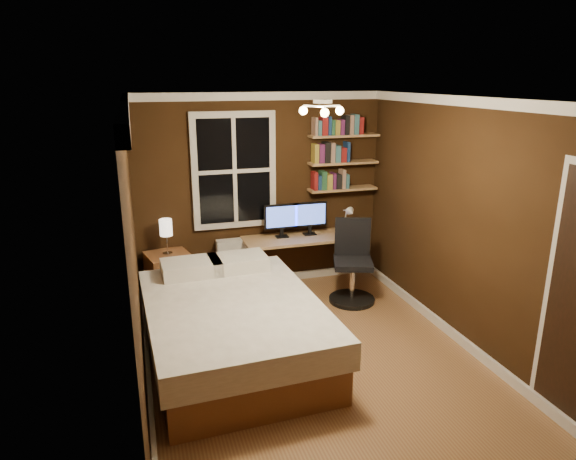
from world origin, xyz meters
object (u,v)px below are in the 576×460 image
object	(u,v)px
desk	(299,242)
nightstand	(169,277)
bedside_lamp	(166,237)
monitor_left	(282,221)
desk_lamp	(347,221)
office_chair	(352,270)
bed	(233,327)
radiator	(235,265)
monitor_right	(310,218)

from	to	relation	value
desk	nightstand	bearing A→B (deg)	178.55
bedside_lamp	desk	bearing A→B (deg)	-1.45
monitor_left	desk_lamp	distance (m)	0.84
desk_lamp	office_chair	xyz separation A→B (m)	(-0.08, -0.41, -0.52)
monitor_left	bedside_lamp	bearing A→B (deg)	-178.80
bed	bedside_lamp	xyz separation A→B (m)	(-0.50, 1.54, 0.51)
nightstand	radiator	xyz separation A→B (m)	(0.85, 0.13, 0.03)
desk	bedside_lamp	bearing A→B (deg)	178.55
bed	monitor_left	bearing A→B (deg)	56.45
monitor_left	desk_lamp	size ratio (longest dim) A/B	1.05
monitor_left	radiator	bearing A→B (deg)	170.57
bedside_lamp	office_chair	world-z (taller)	bedside_lamp
monitor_right	office_chair	distance (m)	0.90
monitor_left	bed	bearing A→B (deg)	-121.24
nightstand	radiator	bearing A→B (deg)	-4.37
monitor_right	bed	bearing A→B (deg)	-130.33
monitor_right	monitor_left	bearing A→B (deg)	180.00
desk	monitor_left	xyz separation A→B (m)	(-0.22, 0.07, 0.28)
monitor_left	monitor_right	bearing A→B (deg)	0.00
bedside_lamp	radiator	size ratio (longest dim) A/B	0.64
radiator	nightstand	bearing A→B (deg)	-171.20
radiator	office_chair	bearing A→B (deg)	-29.72
desk	monitor_left	world-z (taller)	monitor_left
monitor_right	desk_lamp	bearing A→B (deg)	-30.40
desk	office_chair	size ratio (longest dim) A/B	1.43
bed	nightstand	bearing A→B (deg)	105.52
desk_lamp	monitor_left	bearing A→B (deg)	162.91
desk	monitor_right	size ratio (longest dim) A/B	3.15
bed	nightstand	distance (m)	1.62
office_chair	bedside_lamp	bearing A→B (deg)	-176.99
radiator	monitor_right	bearing A→B (deg)	-5.82
monitor_left	monitor_right	world-z (taller)	same
nightstand	monitor_left	bearing A→B (deg)	-11.98
radiator	desk	bearing A→B (deg)	-11.89
bedside_lamp	office_chair	distance (m)	2.30
bedside_lamp	desk	xyz separation A→B (m)	(1.67, -0.04, -0.20)
monitor_right	office_chair	xyz separation A→B (m)	(0.34, -0.65, -0.52)
bedside_lamp	desk_lamp	xyz separation A→B (m)	(2.25, -0.22, 0.08)
monitor_left	office_chair	distance (m)	1.10
nightstand	desk_lamp	size ratio (longest dim) A/B	1.40
radiator	office_chair	size ratio (longest dim) A/B	0.67
monitor_right	bedside_lamp	bearing A→B (deg)	-179.05
desk_lamp	desk	bearing A→B (deg)	163.43
desk_lamp	radiator	bearing A→B (deg)	166.15
bed	nightstand	world-z (taller)	bed
bed	desk_lamp	size ratio (longest dim) A/B	5.22
radiator	monitor_right	world-z (taller)	monitor_right
bedside_lamp	desk_lamp	size ratio (longest dim) A/B	0.99
nightstand	bedside_lamp	xyz separation A→B (m)	(0.00, 0.00, 0.52)
nightstand	monitor_right	distance (m)	1.93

